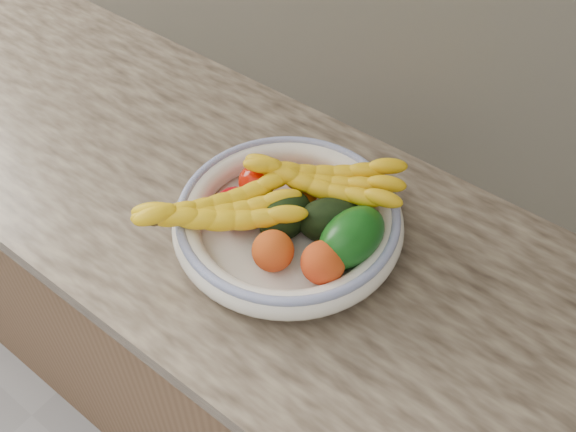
# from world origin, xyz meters

# --- Properties ---
(kitchen_counter) EXTENTS (2.44, 0.66, 1.40)m
(kitchen_counter) POSITION_xyz_m (0.00, 1.69, 0.46)
(kitchen_counter) COLOR brown
(kitchen_counter) RESTS_ON ground
(fruit_bowl) EXTENTS (0.39, 0.39, 0.08)m
(fruit_bowl) POSITION_xyz_m (0.00, 1.66, 0.95)
(fruit_bowl) COLOR white
(fruit_bowl) RESTS_ON kitchen_counter
(clementine_back_left) EXTENTS (0.06, 0.06, 0.04)m
(clementine_back_left) POSITION_xyz_m (-0.05, 1.75, 0.95)
(clementine_back_left) COLOR #F75805
(clementine_back_left) RESTS_ON fruit_bowl
(clementine_back_right) EXTENTS (0.05, 0.05, 0.04)m
(clementine_back_right) POSITION_xyz_m (0.02, 1.76, 0.95)
(clementine_back_right) COLOR #FF5B05
(clementine_back_right) RESTS_ON fruit_bowl
(clementine_back_mid) EXTENTS (0.06, 0.06, 0.05)m
(clementine_back_mid) POSITION_xyz_m (-0.01, 1.71, 0.95)
(clementine_back_mid) COLOR #E25A04
(clementine_back_mid) RESTS_ON fruit_bowl
(tomato_left) EXTENTS (0.07, 0.07, 0.06)m
(tomato_left) POSITION_xyz_m (-0.09, 1.69, 0.96)
(tomato_left) COLOR #C11403
(tomato_left) RESTS_ON fruit_bowl
(tomato_near_left) EXTENTS (0.08, 0.08, 0.07)m
(tomato_near_left) POSITION_xyz_m (-0.08, 1.62, 0.96)
(tomato_near_left) COLOR #A60008
(tomato_near_left) RESTS_ON fruit_bowl
(avocado_center) EXTENTS (0.07, 0.11, 0.07)m
(avocado_center) POSITION_xyz_m (-0.00, 1.65, 0.96)
(avocado_center) COLOR black
(avocado_center) RESTS_ON fruit_bowl
(avocado_right) EXTENTS (0.14, 0.13, 0.08)m
(avocado_right) POSITION_xyz_m (0.07, 1.69, 0.96)
(avocado_right) COLOR black
(avocado_right) RESTS_ON fruit_bowl
(green_mango) EXTENTS (0.12, 0.14, 0.12)m
(green_mango) POSITION_xyz_m (0.12, 1.67, 0.98)
(green_mango) COLOR #0D4A10
(green_mango) RESTS_ON fruit_bowl
(peach_front) EXTENTS (0.09, 0.09, 0.07)m
(peach_front) POSITION_xyz_m (0.03, 1.58, 0.97)
(peach_front) COLOR orange
(peach_front) RESTS_ON fruit_bowl
(peach_right) EXTENTS (0.07, 0.07, 0.07)m
(peach_right) POSITION_xyz_m (0.11, 1.61, 0.97)
(peach_right) COLOR orange
(peach_right) RESTS_ON fruit_bowl
(banana_bunch_back) EXTENTS (0.31, 0.22, 0.08)m
(banana_bunch_back) POSITION_xyz_m (0.02, 1.74, 0.99)
(banana_bunch_back) COLOR yellow
(banana_bunch_back) RESTS_ON fruit_bowl
(banana_bunch_front) EXTENTS (0.27, 0.30, 0.08)m
(banana_bunch_front) POSITION_xyz_m (-0.08, 1.58, 0.98)
(banana_bunch_front) COLOR yellow
(banana_bunch_front) RESTS_ON fruit_bowl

